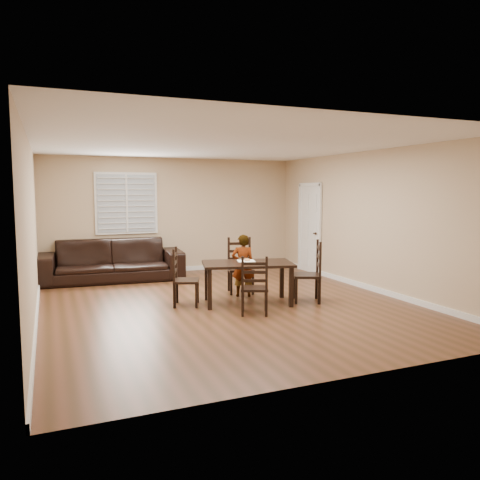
% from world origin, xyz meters
% --- Properties ---
extents(ground, '(7.00, 7.00, 0.00)m').
position_xyz_m(ground, '(0.00, 0.00, 0.00)').
color(ground, brown).
rests_on(ground, ground).
extents(room, '(6.04, 7.04, 2.72)m').
position_xyz_m(room, '(0.04, 0.18, 1.81)').
color(room, tan).
rests_on(room, ground).
extents(dining_table, '(1.69, 1.21, 0.71)m').
position_xyz_m(dining_table, '(0.36, -0.13, 0.62)').
color(dining_table, black).
rests_on(dining_table, ground).
extents(chair_near, '(0.56, 0.54, 1.05)m').
position_xyz_m(chair_near, '(0.60, 0.82, 0.47)').
color(chair_near, black).
rests_on(chair_near, ground).
extents(chair_far, '(0.55, 0.53, 0.94)m').
position_xyz_m(chair_far, '(0.14, -0.91, 0.43)').
color(chair_far, black).
rests_on(chair_far, ground).
extents(chair_left, '(0.54, 0.56, 0.98)m').
position_xyz_m(chair_left, '(-0.76, 0.17, 0.45)').
color(chair_left, black).
rests_on(chair_left, ground).
extents(chair_right, '(0.61, 0.63, 1.07)m').
position_xyz_m(chair_right, '(1.49, -0.45, 0.49)').
color(chair_right, black).
rests_on(chair_right, ground).
extents(child, '(0.49, 0.41, 1.14)m').
position_xyz_m(child, '(0.50, 0.40, 0.57)').
color(child, gray).
rests_on(child, ground).
extents(napkin, '(0.36, 0.36, 0.00)m').
position_xyz_m(napkin, '(0.40, 0.04, 0.71)').
color(napkin, white).
rests_on(napkin, dining_table).
extents(donut, '(0.10, 0.10, 0.04)m').
position_xyz_m(donut, '(0.42, 0.03, 0.74)').
color(donut, '#DA8A4E').
rests_on(donut, napkin).
extents(sofa, '(3.08, 1.38, 0.88)m').
position_xyz_m(sofa, '(-1.53, 2.90, 0.44)').
color(sofa, black).
rests_on(sofa, ground).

